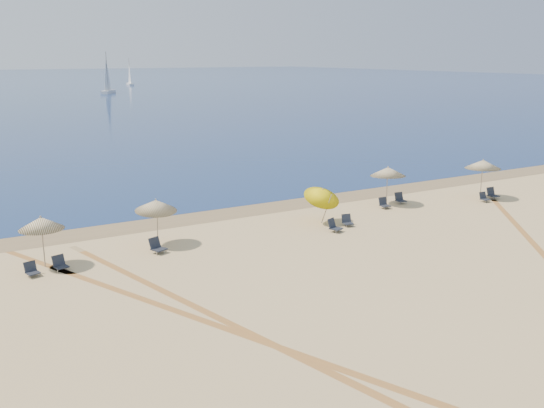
{
  "coord_description": "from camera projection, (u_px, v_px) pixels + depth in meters",
  "views": [
    {
      "loc": [
        -15.93,
        -7.84,
        9.28
      ],
      "look_at": [
        0.0,
        20.0,
        1.3
      ],
      "focal_mm": 39.65,
      "sensor_mm": 36.0,
      "label": 1
    }
  ],
  "objects": [
    {
      "name": "wet_sand",
      "position": [
        240.0,
        211.0,
        36.73
      ],
      "size": [
        500.0,
        500.0,
        0.0
      ],
      "primitive_type": "plane",
      "color": "olive",
      "rests_on": "ground"
    },
    {
      "name": "chair_5",
      "position": [
        347.0,
        221.0,
        33.48
      ],
      "size": [
        0.65,
        0.72,
        0.64
      ],
      "rotation": [
        0.0,
        0.0,
        -0.23
      ],
      "color": "black",
      "rests_on": "ground"
    },
    {
      "name": "chair_4",
      "position": [
        334.0,
        226.0,
        32.38
      ],
      "size": [
        0.8,
        0.85,
        0.7
      ],
      "rotation": [
        0.0,
        0.0,
        0.39
      ],
      "color": "black",
      "rests_on": "ground"
    },
    {
      "name": "chair_7",
      "position": [
        400.0,
        199.0,
        38.58
      ],
      "size": [
        0.65,
        0.73,
        0.69
      ],
      "rotation": [
        0.0,
        0.0,
        -0.12
      ],
      "color": "black",
      "rests_on": "ground"
    },
    {
      "name": "chair_9",
      "position": [
        492.0,
        194.0,
        39.9
      ],
      "size": [
        0.65,
        0.75,
        0.73
      ],
      "rotation": [
        0.0,
        0.0,
        -0.07
      ],
      "color": "black",
      "rests_on": "ground"
    },
    {
      "name": "umbrella_3",
      "position": [
        323.0,
        194.0,
        33.64
      ],
      "size": [
        2.06,
        2.09,
        2.41
      ],
      "color": "gray",
      "rests_on": "ground"
    },
    {
      "name": "umbrella_4",
      "position": [
        388.0,
        172.0,
        37.84
      ],
      "size": [
        2.24,
        2.25,
        2.48
      ],
      "color": "gray",
      "rests_on": "ground"
    },
    {
      "name": "chair_8",
      "position": [
        484.0,
        198.0,
        39.0
      ],
      "size": [
        0.54,
        0.63,
        0.62
      ],
      "rotation": [
        0.0,
        0.0,
        -0.05
      ],
      "color": "black",
      "rests_on": "ground"
    },
    {
      "name": "sailboat_3",
      "position": [
        130.0,
        77.0,
        189.63
      ],
      "size": [
        2.04,
        5.69,
        8.29
      ],
      "rotation": [
        0.0,
        0.0,
        -0.11
      ],
      "color": "white",
      "rests_on": "ocean"
    },
    {
      "name": "chair_2",
      "position": [
        60.0,
        264.0,
        26.6
      ],
      "size": [
        0.67,
        0.74,
        0.66
      ],
      "rotation": [
        0.0,
        0.0,
        0.23
      ],
      "color": "black",
      "rests_on": "ground"
    },
    {
      "name": "chair_1",
      "position": [
        32.0,
        270.0,
        25.87
      ],
      "size": [
        0.65,
        0.71,
        0.62
      ],
      "rotation": [
        0.0,
        0.0,
        0.25
      ],
      "color": "black",
      "rests_on": "ground"
    },
    {
      "name": "chair_3",
      "position": [
        157.0,
        246.0,
        28.92
      ],
      "size": [
        0.83,
        0.89,
        0.74
      ],
      "rotation": [
        0.0,
        0.0,
        0.39
      ],
      "color": "black",
      "rests_on": "ground"
    },
    {
      "name": "umbrella_1",
      "position": [
        41.0,
        223.0,
        26.54
      ],
      "size": [
        1.97,
        1.97,
        2.39
      ],
      "color": "gray",
      "rests_on": "ground"
    },
    {
      "name": "sailboat_2",
      "position": [
        107.0,
        81.0,
        148.17
      ],
      "size": [
        5.06,
        6.66,
        10.09
      ],
      "rotation": [
        0.0,
        0.0,
        -0.56
      ],
      "color": "white",
      "rests_on": "ocean"
    },
    {
      "name": "chair_6",
      "position": [
        384.0,
        204.0,
        37.34
      ],
      "size": [
        0.59,
        0.68,
        0.67
      ],
      "rotation": [
        0.0,
        0.0,
        -0.07
      ],
      "color": "black",
      "rests_on": "ground"
    },
    {
      "name": "tire_tracks",
      "position": [
        348.0,
        304.0,
        23.04
      ],
      "size": [
        55.16,
        43.74,
        0.0
      ],
      "color": "tan",
      "rests_on": "ground"
    },
    {
      "name": "umbrella_2",
      "position": [
        156.0,
        205.0,
        29.64
      ],
      "size": [
        2.07,
        2.11,
        2.45
      ],
      "color": "gray",
      "rests_on": "ground"
    },
    {
      "name": "umbrella_5",
      "position": [
        483.0,
        164.0,
        39.45
      ],
      "size": [
        2.32,
        2.32,
        2.64
      ],
      "color": "gray",
      "rests_on": "ground"
    }
  ]
}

